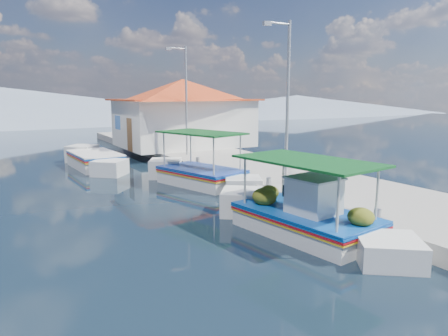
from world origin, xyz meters
TOP-DOWN VIEW (x-y plane):
  - ground at (0.00, 0.00)m, footprint 160.00×160.00m
  - quay at (5.90, 6.00)m, footprint 5.00×44.00m
  - bollards at (3.80, 5.25)m, footprint 0.20×17.20m
  - main_caique at (2.27, -1.78)m, footprint 2.68×7.06m
  - caique_green_canopy at (2.70, 5.45)m, footprint 3.29×6.54m
  - caique_blue_hull at (-0.34, 12.10)m, footprint 2.32×7.00m
  - harbor_building at (6.20, 15.00)m, footprint 10.49×10.49m
  - lamp_post_near at (4.51, 2.00)m, footprint 1.21×0.14m
  - lamp_post_far at (4.51, 11.00)m, footprint 1.21×0.14m
  - mountain_ridge at (6.54, 56.00)m, footprint 171.40×96.00m

SIDE VIEW (x-z plane):
  - ground at x=0.00m, z-range 0.00..0.00m
  - quay at x=5.90m, z-range 0.00..0.50m
  - caique_blue_hull at x=-0.34m, z-range -0.29..0.96m
  - caique_green_canopy at x=2.70m, z-range -0.90..1.66m
  - main_caique at x=2.27m, z-range -0.72..1.62m
  - bollards at x=3.80m, z-range 0.50..0.80m
  - mountain_ridge at x=6.54m, z-range -0.71..4.79m
  - harbor_building at x=6.20m, z-range 0.58..4.98m
  - lamp_post_near at x=4.51m, z-range 0.85..6.85m
  - lamp_post_far at x=4.51m, z-range 0.85..6.85m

